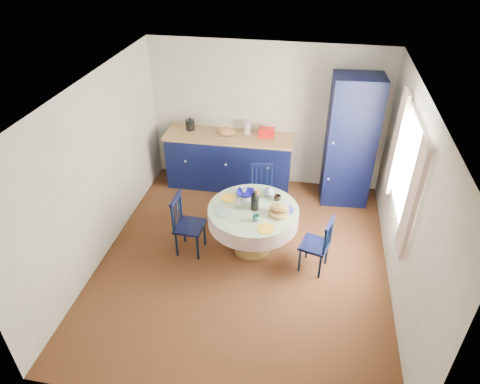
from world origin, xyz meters
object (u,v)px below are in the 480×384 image
object	(u,v)px
kitchen_counter	(229,160)
mug_b	(256,218)
mug_a	(239,203)
chair_right	(318,244)
mug_c	(277,198)
mug_d	(244,190)
chair_left	(187,224)
pantry_cabinet	(350,142)
cobalt_bowl	(246,193)
chair_far	(262,191)
dining_table	(254,216)

from	to	relation	value
kitchen_counter	mug_b	world-z (taller)	kitchen_counter
mug_a	mug_b	world-z (taller)	mug_a
chair_right	mug_c	world-z (taller)	chair_right
chair_right	mug_b	bearing A→B (deg)	-69.36
kitchen_counter	mug_a	distance (m)	1.80
mug_c	mug_d	bearing A→B (deg)	166.09
chair_left	kitchen_counter	bearing A→B (deg)	-4.39
kitchen_counter	mug_c	size ratio (longest dim) A/B	20.37
chair_right	pantry_cabinet	bearing A→B (deg)	-176.01
mug_a	cobalt_bowl	bearing A→B (deg)	81.94
mug_c	chair_left	bearing A→B (deg)	-162.02
pantry_cabinet	chair_far	world-z (taller)	pantry_cabinet
kitchen_counter	pantry_cabinet	bearing A→B (deg)	-4.11
mug_a	cobalt_bowl	world-z (taller)	mug_a
chair_far	mug_b	bearing A→B (deg)	-96.75
chair_far	mug_d	bearing A→B (deg)	-119.78
chair_right	cobalt_bowl	size ratio (longest dim) A/B	3.33
chair_right	mug_c	distance (m)	0.85
dining_table	chair_left	world-z (taller)	dining_table
chair_right	cobalt_bowl	world-z (taller)	chair_right
pantry_cabinet	mug_b	bearing A→B (deg)	-127.11
mug_c	mug_a	bearing A→B (deg)	-155.33
kitchen_counter	mug_a	size ratio (longest dim) A/B	17.23
chair_left	chair_right	world-z (taller)	chair_left
kitchen_counter	mug_d	bearing A→B (deg)	-71.00
chair_right	mug_a	xyz separation A→B (m)	(-1.11, 0.23, 0.38)
chair_far	cobalt_bowl	size ratio (longest dim) A/B	3.42
mug_c	cobalt_bowl	bearing A→B (deg)	173.57
chair_far	mug_d	distance (m)	0.69
kitchen_counter	chair_right	world-z (taller)	kitchen_counter
mug_a	mug_c	distance (m)	0.55
kitchen_counter	cobalt_bowl	distance (m)	1.55
chair_right	mug_c	size ratio (longest dim) A/B	7.80
pantry_cabinet	mug_a	size ratio (longest dim) A/B	16.89
dining_table	chair_left	distance (m)	0.96
mug_c	mug_b	bearing A→B (deg)	-113.64
chair_far	mug_b	size ratio (longest dim) A/B	9.10
chair_left	mug_c	distance (m)	1.33
mug_a	mug_d	world-z (taller)	mug_a
kitchen_counter	chair_right	xyz separation A→B (m)	(1.60, -1.94, -0.07)
pantry_cabinet	chair_left	bearing A→B (deg)	-145.61
mug_b	cobalt_bowl	size ratio (longest dim) A/B	0.38
chair_left	mug_a	xyz separation A→B (m)	(0.72, 0.17, 0.35)
chair_far	mug_d	world-z (taller)	chair_far
dining_table	chair_far	world-z (taller)	dining_table
chair_left	mug_d	bearing A→B (deg)	-51.53
dining_table	chair_right	xyz separation A→B (m)	(0.90, -0.20, -0.21)
mug_b	mug_d	xyz separation A→B (m)	(-0.27, 0.65, -0.00)
chair_left	mug_a	bearing A→B (deg)	-74.28
kitchen_counter	mug_d	size ratio (longest dim) A/B	24.51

